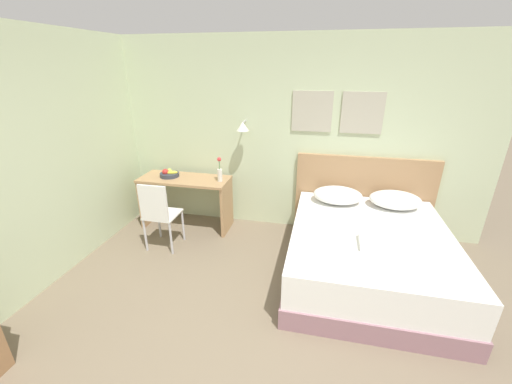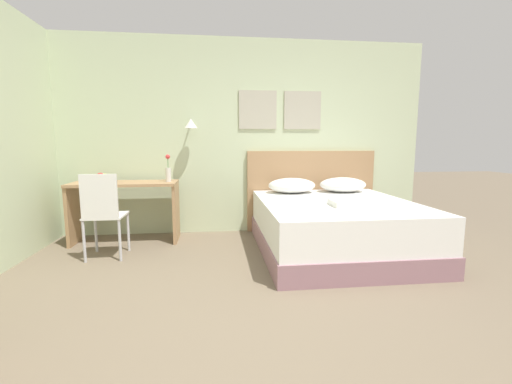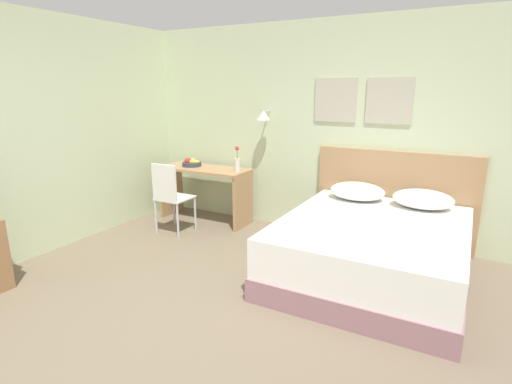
{
  "view_description": "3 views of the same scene",
  "coord_description": "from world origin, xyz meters",
  "px_view_note": "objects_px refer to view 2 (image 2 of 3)",
  "views": [
    {
      "loc": [
        0.54,
        -1.5,
        2.28
      ],
      "look_at": [
        -0.22,
        1.91,
        0.85
      ],
      "focal_mm": 22.0,
      "sensor_mm": 36.0,
      "label": 1
    },
    {
      "loc": [
        -0.25,
        -2.02,
        1.24
      ],
      "look_at": [
        0.17,
        1.46,
        0.74
      ],
      "focal_mm": 24.0,
      "sensor_mm": 36.0,
      "label": 2
    },
    {
      "loc": [
        1.87,
        -2.06,
        1.84
      ],
      "look_at": [
        -0.02,
        1.41,
        0.81
      ],
      "focal_mm": 28.0,
      "sensor_mm": 36.0,
      "label": 3
    }
  ],
  "objects_px": {
    "desk": "(125,200)",
    "folded_towel_near_foot": "(348,203)",
    "fruit_bowl": "(105,179)",
    "pillow_right": "(343,185)",
    "headboard": "(311,191)",
    "pillow_left": "(292,185)",
    "bed": "(335,227)",
    "flower_vase": "(168,171)",
    "desk_chair": "(103,210)"
  },
  "relations": [
    {
      "from": "pillow_right",
      "to": "desk_chair",
      "type": "height_order",
      "value": "desk_chair"
    },
    {
      "from": "desk_chair",
      "to": "fruit_bowl",
      "type": "xyz_separation_m",
      "value": [
        -0.17,
        0.69,
        0.26
      ]
    },
    {
      "from": "fruit_bowl",
      "to": "bed",
      "type": "bearing_deg",
      "value": -14.74
    },
    {
      "from": "pillow_left",
      "to": "desk",
      "type": "height_order",
      "value": "pillow_left"
    },
    {
      "from": "pillow_left",
      "to": "flower_vase",
      "type": "xyz_separation_m",
      "value": [
        -1.6,
        -0.03,
        0.2
      ]
    },
    {
      "from": "pillow_left",
      "to": "fruit_bowl",
      "type": "bearing_deg",
      "value": -179.98
    },
    {
      "from": "folded_towel_near_foot",
      "to": "fruit_bowl",
      "type": "distance_m",
      "value": 2.94
    },
    {
      "from": "pillow_left",
      "to": "folded_towel_near_foot",
      "type": "height_order",
      "value": "pillow_left"
    },
    {
      "from": "desk",
      "to": "headboard",
      "type": "bearing_deg",
      "value": 7.49
    },
    {
      "from": "headboard",
      "to": "pillow_left",
      "type": "distance_m",
      "value": 0.49
    },
    {
      "from": "bed",
      "to": "fruit_bowl",
      "type": "relative_size",
      "value": 7.39
    },
    {
      "from": "desk",
      "to": "folded_towel_near_foot",
      "type": "bearing_deg",
      "value": -21.78
    },
    {
      "from": "bed",
      "to": "desk",
      "type": "relative_size",
      "value": 1.56
    },
    {
      "from": "desk_chair",
      "to": "flower_vase",
      "type": "bearing_deg",
      "value": 47.65
    },
    {
      "from": "headboard",
      "to": "bed",
      "type": "bearing_deg",
      "value": -90.0
    },
    {
      "from": "pillow_left",
      "to": "fruit_bowl",
      "type": "height_order",
      "value": "fruit_bowl"
    },
    {
      "from": "flower_vase",
      "to": "bed",
      "type": "bearing_deg",
      "value": -19.55
    },
    {
      "from": "bed",
      "to": "desk",
      "type": "bearing_deg",
      "value": 164.23
    },
    {
      "from": "desk_chair",
      "to": "flower_vase",
      "type": "relative_size",
      "value": 2.72
    },
    {
      "from": "fruit_bowl",
      "to": "flower_vase",
      "type": "xyz_separation_m",
      "value": [
        0.78,
        -0.03,
        0.09
      ]
    },
    {
      "from": "headboard",
      "to": "pillow_right",
      "type": "relative_size",
      "value": 2.93
    },
    {
      "from": "fruit_bowl",
      "to": "flower_vase",
      "type": "distance_m",
      "value": 0.78
    },
    {
      "from": "desk_chair",
      "to": "fruit_bowl",
      "type": "relative_size",
      "value": 3.43
    },
    {
      "from": "pillow_left",
      "to": "pillow_right",
      "type": "bearing_deg",
      "value": 0.0
    },
    {
      "from": "bed",
      "to": "headboard",
      "type": "distance_m",
      "value": 1.07
    },
    {
      "from": "folded_towel_near_foot",
      "to": "desk_chair",
      "type": "relative_size",
      "value": 0.38
    },
    {
      "from": "headboard",
      "to": "desk",
      "type": "bearing_deg",
      "value": -172.51
    },
    {
      "from": "pillow_left",
      "to": "pillow_right",
      "type": "height_order",
      "value": "same"
    },
    {
      "from": "bed",
      "to": "desk_chair",
      "type": "xyz_separation_m",
      "value": [
        -2.56,
        0.03,
        0.25
      ]
    },
    {
      "from": "flower_vase",
      "to": "fruit_bowl",
      "type": "bearing_deg",
      "value": 178.14
    },
    {
      "from": "pillow_right",
      "to": "desk_chair",
      "type": "xyz_separation_m",
      "value": [
        -2.92,
        -0.69,
        -0.14
      ]
    },
    {
      "from": "fruit_bowl",
      "to": "pillow_right",
      "type": "bearing_deg",
      "value": 0.02
    },
    {
      "from": "folded_towel_near_foot",
      "to": "flower_vase",
      "type": "distance_m",
      "value": 2.23
    },
    {
      "from": "pillow_right",
      "to": "fruit_bowl",
      "type": "bearing_deg",
      "value": -179.98
    },
    {
      "from": "desk_chair",
      "to": "fruit_bowl",
      "type": "distance_m",
      "value": 0.76
    },
    {
      "from": "pillow_right",
      "to": "fruit_bowl",
      "type": "height_order",
      "value": "fruit_bowl"
    },
    {
      "from": "desk",
      "to": "flower_vase",
      "type": "bearing_deg",
      "value": -1.18
    },
    {
      "from": "flower_vase",
      "to": "pillow_right",
      "type": "bearing_deg",
      "value": 0.65
    },
    {
      "from": "desk",
      "to": "desk_chair",
      "type": "relative_size",
      "value": 1.38
    },
    {
      "from": "pillow_left",
      "to": "folded_towel_near_foot",
      "type": "bearing_deg",
      "value": -69.86
    },
    {
      "from": "desk",
      "to": "desk_chair",
      "type": "xyz_separation_m",
      "value": [
        -0.06,
        -0.68,
        0.01
      ]
    },
    {
      "from": "bed",
      "to": "headboard",
      "type": "xyz_separation_m",
      "value": [
        0.0,
        1.03,
        0.28
      ]
    },
    {
      "from": "headboard",
      "to": "folded_towel_near_foot",
      "type": "distance_m",
      "value": 1.34
    },
    {
      "from": "desk_chair",
      "to": "flower_vase",
      "type": "height_order",
      "value": "flower_vase"
    },
    {
      "from": "pillow_left",
      "to": "headboard",
      "type": "bearing_deg",
      "value": 41.55
    },
    {
      "from": "bed",
      "to": "pillow_right",
      "type": "distance_m",
      "value": 0.89
    },
    {
      "from": "pillow_right",
      "to": "folded_towel_near_foot",
      "type": "bearing_deg",
      "value": -108.03
    },
    {
      "from": "bed",
      "to": "headboard",
      "type": "bearing_deg",
      "value": 90.0
    },
    {
      "from": "pillow_left",
      "to": "folded_towel_near_foot",
      "type": "xyz_separation_m",
      "value": [
        0.37,
        -1.02,
        -0.07
      ]
    },
    {
      "from": "desk_chair",
      "to": "desk",
      "type": "bearing_deg",
      "value": 84.55
    }
  ]
}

